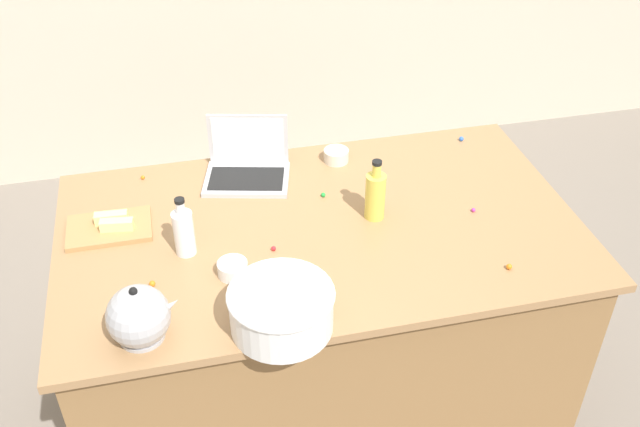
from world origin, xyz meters
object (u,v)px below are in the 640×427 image
(kettle, at_px, (139,317))
(butter_stick_right, at_px, (111,218))
(mixing_bowl_large, at_px, (281,308))
(bottle_vinegar, at_px, (184,232))
(ramekin_small, at_px, (336,155))
(bottle_oil, at_px, (375,195))
(butter_stick_left, at_px, (117,225))
(cutting_board, at_px, (109,228))
(laptop, at_px, (247,165))
(ramekin_medium, at_px, (233,269))

(kettle, bearing_deg, butter_stick_right, 98.65)
(mixing_bowl_large, bearing_deg, kettle, 172.94)
(butter_stick_right, bearing_deg, kettle, -81.35)
(bottle_vinegar, xyz_separation_m, ramekin_small, (0.61, 0.43, -0.06))
(mixing_bowl_large, height_order, bottle_oil, bottle_oil)
(mixing_bowl_large, bearing_deg, butter_stick_left, 129.64)
(cutting_board, xyz_separation_m, butter_stick_right, (0.01, 0.02, 0.03))
(bottle_oil, distance_m, bottle_vinegar, 0.65)
(kettle, bearing_deg, butter_stick_left, 97.38)
(bottle_vinegar, bearing_deg, ramekin_small, 35.12)
(bottle_oil, bearing_deg, laptop, 137.88)
(mixing_bowl_large, height_order, ramekin_small, mixing_bowl_large)
(mixing_bowl_large, height_order, ramekin_medium, mixing_bowl_large)
(cutting_board, relative_size, ramekin_medium, 2.95)
(mixing_bowl_large, distance_m, butter_stick_right, 0.77)
(bottle_oil, xyz_separation_m, cutting_board, (-0.90, 0.13, -0.08))
(laptop, distance_m, butter_stick_left, 0.54)
(bottle_oil, bearing_deg, ramekin_medium, -159.53)
(butter_stick_left, xyz_separation_m, ramekin_small, (0.83, 0.28, -0.01))
(ramekin_medium, bearing_deg, kettle, -143.92)
(butter_stick_right, bearing_deg, mixing_bowl_large, -51.45)
(kettle, height_order, butter_stick_left, kettle)
(laptop, relative_size, butter_stick_left, 3.22)
(laptop, height_order, butter_stick_right, laptop)
(laptop, relative_size, bottle_vinegar, 1.67)
(kettle, distance_m, butter_stick_right, 0.56)
(bottle_oil, bearing_deg, bottle_vinegar, -175.70)
(kettle, xyz_separation_m, ramekin_medium, (0.29, 0.21, -0.06))
(laptop, distance_m, mixing_bowl_large, 0.80)
(cutting_board, relative_size, butter_stick_right, 2.55)
(bottle_oil, bearing_deg, butter_stick_right, 170.49)
(mixing_bowl_large, bearing_deg, ramekin_small, 66.02)
(laptop, bearing_deg, butter_stick_right, -157.60)
(cutting_board, bearing_deg, bottle_oil, -8.00)
(laptop, distance_m, ramekin_small, 0.35)
(bottle_oil, bearing_deg, butter_stick_left, 173.20)
(kettle, bearing_deg, ramekin_small, 45.72)
(ramekin_medium, bearing_deg, bottle_oil, 20.47)
(bottle_vinegar, distance_m, butter_stick_right, 0.31)
(bottle_vinegar, bearing_deg, ramekin_medium, -47.26)
(mixing_bowl_large, relative_size, kettle, 1.44)
(bottle_oil, xyz_separation_m, butter_stick_right, (-0.89, 0.15, -0.06))
(cutting_board, bearing_deg, butter_stick_right, 65.57)
(butter_stick_right, bearing_deg, ramekin_medium, -42.88)
(ramekin_small, bearing_deg, kettle, -134.28)
(bottle_oil, relative_size, kettle, 1.07)
(kettle, distance_m, butter_stick_left, 0.51)
(bottle_vinegar, bearing_deg, mixing_bowl_large, -58.89)
(kettle, xyz_separation_m, cutting_board, (-0.09, 0.53, -0.07))
(mixing_bowl_large, height_order, cutting_board, mixing_bowl_large)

